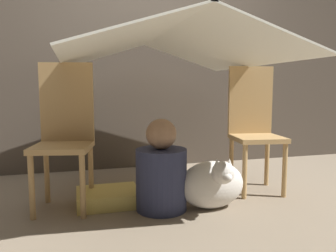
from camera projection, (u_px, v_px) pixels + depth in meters
ground_plane at (176, 209)px, 2.22m from camera, size 8.80×8.80×0.00m
wall_back at (139, 45)px, 3.30m from camera, size 7.00×0.05×2.50m
chair_left at (65, 131)px, 2.22m from camera, size 0.43×0.43×0.99m
chair_right at (254, 125)px, 2.62m from camera, size 0.42×0.42×0.99m
sheet_canopy at (168, 46)px, 2.28m from camera, size 1.45×1.58×0.24m
person_front at (161, 173)px, 2.19m from camera, size 0.34×0.34×0.62m
dog at (213, 184)px, 2.21m from camera, size 0.45×0.40×0.38m
floor_cushion at (108, 197)px, 2.31m from camera, size 0.43×0.34×0.10m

